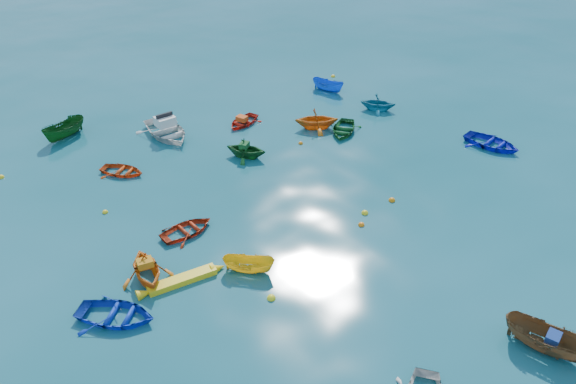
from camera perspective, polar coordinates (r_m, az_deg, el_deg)
ground at (r=27.94m, az=6.50°, el=-5.00°), size 160.00×160.00×0.00m
dinghy_blue_sw at (r=24.88m, az=-17.01°, el=-12.24°), size 3.98×4.08×0.69m
sampan_brown_mid at (r=24.81m, az=24.57°, el=-14.41°), size 2.08×3.58×1.30m
dinghy_blue_se at (r=38.39m, az=19.92°, el=4.37°), size 3.05×3.89×0.74m
dinghy_orange_w at (r=26.41m, az=-14.04°, el=-8.56°), size 2.96×3.24×1.46m
sampan_yellow_mid at (r=26.10m, az=-3.97°, el=-8.02°), size 2.32×2.40×0.94m
dinghy_green_e at (r=38.11m, az=5.61°, el=6.08°), size 3.79×3.59×0.64m
dinghy_cyan_se at (r=41.66m, az=9.06°, el=8.24°), size 3.25×3.31×1.32m
dinghy_red_nw at (r=28.78m, az=-10.16°, el=-4.08°), size 2.79×2.00×0.58m
dinghy_green_n at (r=34.99m, az=-4.26°, el=3.57°), size 3.21×3.31×1.33m
dinghy_red_ne at (r=39.17m, az=-4.59°, el=6.91°), size 3.23×2.76×0.57m
sampan_blue_far at (r=44.54m, az=4.07°, el=10.22°), size 1.75×2.88×1.05m
dinghy_red_far at (r=34.59m, az=-16.46°, el=1.83°), size 3.08×3.27×0.55m
dinghy_orange_far at (r=38.49m, az=2.89°, el=6.49°), size 3.82×3.73×1.53m
sampan_green_far at (r=40.01m, az=-21.60°, el=5.18°), size 3.47×2.30×1.26m
kayak_yellow at (r=25.92m, az=-10.66°, el=-8.98°), size 3.89×1.21×0.39m
motorboat_white at (r=38.32m, az=-12.20°, el=5.62°), size 3.27×4.49×1.52m
tarp_blue_a at (r=24.26m, az=25.35°, el=-13.21°), size 0.74×0.63×0.31m
tarp_orange_a at (r=25.88m, az=-14.33°, el=-7.00°), size 0.79×0.67×0.33m
tarp_green_b at (r=34.63m, az=-4.47°, el=4.78°), size 0.81×0.77×0.31m
tarp_orange_b at (r=38.90m, az=-4.71°, el=7.45°), size 0.75×0.85×0.34m
buoy_ye_a at (r=24.72m, az=-1.71°, el=-10.76°), size 0.38×0.38×0.38m
buoy_or_b at (r=31.22m, az=10.50°, el=-0.88°), size 0.37×0.37×0.37m
buoy_ye_b at (r=31.31m, az=-18.08°, el=-2.00°), size 0.31×0.31×0.31m
buoy_or_c at (r=29.09m, az=7.46°, el=-3.36°), size 0.33×0.33×0.33m
buoy_ye_c at (r=29.98m, az=7.81°, el=-2.17°), size 0.37×0.37×0.37m
buoy_or_d at (r=39.65m, az=5.75°, el=7.18°), size 0.35×0.35×0.35m
buoy_ye_d at (r=36.79m, az=-27.11°, el=1.30°), size 0.36×0.36×0.36m
buoy_or_e at (r=36.45m, az=1.29°, el=4.93°), size 0.30×0.30×0.30m
buoy_ye_e at (r=47.33m, az=4.60°, el=11.59°), size 0.36×0.36×0.36m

